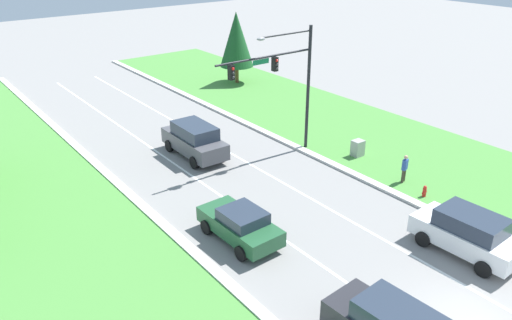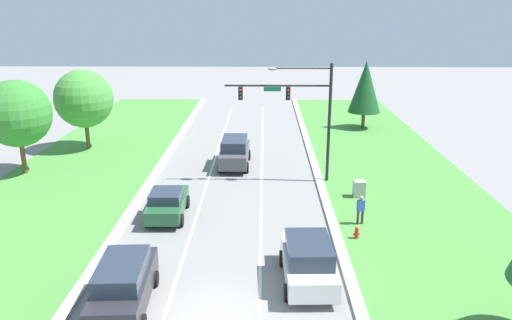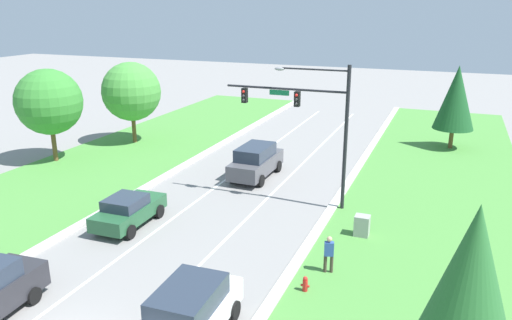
{
  "view_description": "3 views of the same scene",
  "coord_description": "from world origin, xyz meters",
  "px_view_note": "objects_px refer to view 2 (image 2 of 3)",
  "views": [
    {
      "loc": [
        -14.44,
        -6.34,
        12.82
      ],
      "look_at": [
        -0.45,
        11.94,
        2.2
      ],
      "focal_mm": 35.0,
      "sensor_mm": 36.0,
      "label": 1
    },
    {
      "loc": [
        1.94,
        -16.21,
        11.26
      ],
      "look_at": [
        1.47,
        12.46,
        2.34
      ],
      "focal_mm": 35.0,
      "sensor_mm": 36.0,
      "label": 2
    },
    {
      "loc": [
        11.08,
        -9.83,
        10.64
      ],
      "look_at": [
        1.44,
        14.46,
        2.52
      ],
      "focal_mm": 35.0,
      "sensor_mm": 36.0,
      "label": 3
    }
  ],
  "objects_px": {
    "white_suv": "(308,261)",
    "pedestrian": "(361,209)",
    "traffic_signal_mast": "(300,105)",
    "forest_sedan": "(167,203)",
    "conifer_far_right_tree": "(365,87)",
    "oak_far_left_tree": "(17,114)",
    "utility_cabinet": "(359,189)",
    "fire_hydrant": "(357,233)",
    "graphite_suv": "(235,152)",
    "charcoal_suv": "(124,284)",
    "oak_near_left_tree": "(84,99)"
  },
  "relations": [
    {
      "from": "white_suv",
      "to": "pedestrian",
      "type": "distance_m",
      "value": 6.64
    },
    {
      "from": "traffic_signal_mast",
      "to": "white_suv",
      "type": "height_order",
      "value": "traffic_signal_mast"
    },
    {
      "from": "forest_sedan",
      "to": "conifer_far_right_tree",
      "type": "bearing_deg",
      "value": 53.45
    },
    {
      "from": "traffic_signal_mast",
      "to": "forest_sedan",
      "type": "bearing_deg",
      "value": -141.78
    },
    {
      "from": "oak_far_left_tree",
      "to": "pedestrian",
      "type": "bearing_deg",
      "value": -20.41
    },
    {
      "from": "traffic_signal_mast",
      "to": "utility_cabinet",
      "type": "relative_size",
      "value": 7.16
    },
    {
      "from": "conifer_far_right_tree",
      "to": "oak_far_left_tree",
      "type": "bearing_deg",
      "value": -152.04
    },
    {
      "from": "pedestrian",
      "to": "white_suv",
      "type": "bearing_deg",
      "value": 44.11
    },
    {
      "from": "utility_cabinet",
      "to": "fire_hydrant",
      "type": "height_order",
      "value": "utility_cabinet"
    },
    {
      "from": "graphite_suv",
      "to": "charcoal_suv",
      "type": "relative_size",
      "value": 1.0
    },
    {
      "from": "forest_sedan",
      "to": "oak_far_left_tree",
      "type": "distance_m",
      "value": 13.81
    },
    {
      "from": "forest_sedan",
      "to": "conifer_far_right_tree",
      "type": "height_order",
      "value": "conifer_far_right_tree"
    },
    {
      "from": "oak_far_left_tree",
      "to": "fire_hydrant",
      "type": "bearing_deg",
      "value": -24.79
    },
    {
      "from": "utility_cabinet",
      "to": "graphite_suv",
      "type": "bearing_deg",
      "value": 141.86
    },
    {
      "from": "charcoal_suv",
      "to": "pedestrian",
      "type": "height_order",
      "value": "charcoal_suv"
    },
    {
      "from": "pedestrian",
      "to": "charcoal_suv",
      "type": "bearing_deg",
      "value": 20.05
    },
    {
      "from": "traffic_signal_mast",
      "to": "pedestrian",
      "type": "xyz_separation_m",
      "value": [
        2.86,
        -6.96,
        -4.23
      ]
    },
    {
      "from": "charcoal_suv",
      "to": "conifer_far_right_tree",
      "type": "height_order",
      "value": "conifer_far_right_tree"
    },
    {
      "from": "fire_hydrant",
      "to": "oak_far_left_tree",
      "type": "bearing_deg",
      "value": 155.21
    },
    {
      "from": "charcoal_suv",
      "to": "utility_cabinet",
      "type": "distance_m",
      "value": 16.22
    },
    {
      "from": "white_suv",
      "to": "oak_near_left_tree",
      "type": "relative_size",
      "value": 0.71
    },
    {
      "from": "traffic_signal_mast",
      "to": "fire_hydrant",
      "type": "height_order",
      "value": "traffic_signal_mast"
    },
    {
      "from": "graphite_suv",
      "to": "oak_far_left_tree",
      "type": "bearing_deg",
      "value": -170.99
    },
    {
      "from": "forest_sedan",
      "to": "graphite_suv",
      "type": "height_order",
      "value": "graphite_suv"
    },
    {
      "from": "white_suv",
      "to": "graphite_suv",
      "type": "xyz_separation_m",
      "value": [
        -4.01,
        15.99,
        0.09
      ]
    },
    {
      "from": "graphite_suv",
      "to": "fire_hydrant",
      "type": "height_order",
      "value": "graphite_suv"
    },
    {
      "from": "pedestrian",
      "to": "oak_near_left_tree",
      "type": "height_order",
      "value": "oak_near_left_tree"
    },
    {
      "from": "white_suv",
      "to": "pedestrian",
      "type": "xyz_separation_m",
      "value": [
        3.26,
        5.78,
        -0.07
      ]
    },
    {
      "from": "traffic_signal_mast",
      "to": "fire_hydrant",
      "type": "xyz_separation_m",
      "value": [
        2.37,
        -8.69,
        -4.83
      ]
    },
    {
      "from": "white_suv",
      "to": "conifer_far_right_tree",
      "type": "distance_m",
      "value": 28.86
    },
    {
      "from": "charcoal_suv",
      "to": "oak_far_left_tree",
      "type": "relative_size",
      "value": 0.77
    },
    {
      "from": "graphite_suv",
      "to": "fire_hydrant",
      "type": "xyz_separation_m",
      "value": [
        6.79,
        -11.94,
        -0.75
      ]
    },
    {
      "from": "graphite_suv",
      "to": "conifer_far_right_tree",
      "type": "height_order",
      "value": "conifer_far_right_tree"
    },
    {
      "from": "forest_sedan",
      "to": "oak_far_left_tree",
      "type": "relative_size",
      "value": 0.66
    },
    {
      "from": "graphite_suv",
      "to": "utility_cabinet",
      "type": "bearing_deg",
      "value": -37.4
    },
    {
      "from": "forest_sedan",
      "to": "charcoal_suv",
      "type": "relative_size",
      "value": 0.85
    },
    {
      "from": "utility_cabinet",
      "to": "oak_far_left_tree",
      "type": "bearing_deg",
      "value": 169.59
    },
    {
      "from": "white_suv",
      "to": "utility_cabinet",
      "type": "relative_size",
      "value": 4.22
    },
    {
      "from": "traffic_signal_mast",
      "to": "fire_hydrant",
      "type": "bearing_deg",
      "value": -74.73
    },
    {
      "from": "fire_hydrant",
      "to": "graphite_suv",
      "type": "bearing_deg",
      "value": 119.63
    },
    {
      "from": "charcoal_suv",
      "to": "conifer_far_right_tree",
      "type": "xyz_separation_m",
      "value": [
        14.77,
        29.7,
        2.99
      ]
    },
    {
      "from": "charcoal_suv",
      "to": "oak_near_left_tree",
      "type": "height_order",
      "value": "oak_near_left_tree"
    },
    {
      "from": "traffic_signal_mast",
      "to": "pedestrian",
      "type": "height_order",
      "value": "traffic_signal_mast"
    },
    {
      "from": "white_suv",
      "to": "charcoal_suv",
      "type": "bearing_deg",
      "value": -166.61
    },
    {
      "from": "graphite_suv",
      "to": "utility_cabinet",
      "type": "xyz_separation_m",
      "value": [
        7.94,
        -6.23,
        -0.55
      ]
    },
    {
      "from": "white_suv",
      "to": "utility_cabinet",
      "type": "distance_m",
      "value": 10.53
    },
    {
      "from": "forest_sedan",
      "to": "pedestrian",
      "type": "distance_m",
      "value": 10.52
    },
    {
      "from": "pedestrian",
      "to": "conifer_far_right_tree",
      "type": "height_order",
      "value": "conifer_far_right_tree"
    },
    {
      "from": "graphite_suv",
      "to": "conifer_far_right_tree",
      "type": "xyz_separation_m",
      "value": [
        11.54,
        11.71,
        2.92
      ]
    },
    {
      "from": "utility_cabinet",
      "to": "fire_hydrant",
      "type": "relative_size",
      "value": 1.56
    }
  ]
}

